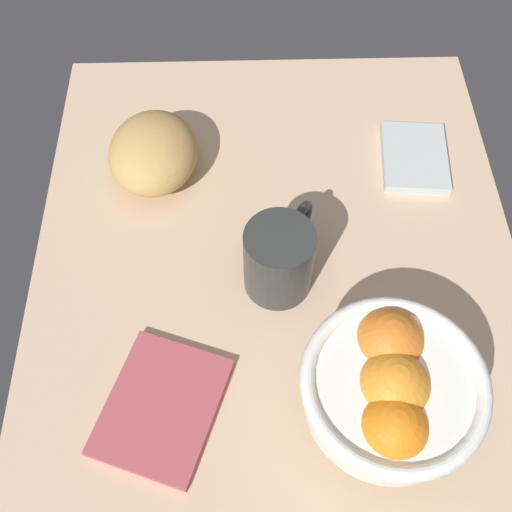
{
  "coord_description": "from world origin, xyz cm",
  "views": [
    {
      "loc": [
        39.5,
        -3.64,
        66.25
      ],
      "look_at": [
        1.48,
        -2.65,
        5.0
      ],
      "focal_mm": 42.81,
      "sensor_mm": 36.0,
      "label": 1
    }
  ],
  "objects_px": {
    "mug": "(283,258)",
    "fruit_bowl": "(391,389)",
    "napkin_folded": "(414,157)",
    "bread_loaf": "(154,153)",
    "napkin_spare": "(162,406)"
  },
  "relations": [
    {
      "from": "fruit_bowl",
      "to": "napkin_spare",
      "type": "xyz_separation_m",
      "value": [
        -0.01,
        -0.24,
        -0.06
      ]
    },
    {
      "from": "bread_loaf",
      "to": "napkin_spare",
      "type": "height_order",
      "value": "bread_loaf"
    },
    {
      "from": "fruit_bowl",
      "to": "napkin_folded",
      "type": "xyz_separation_m",
      "value": [
        -0.36,
        0.09,
        -0.06
      ]
    },
    {
      "from": "napkin_folded",
      "to": "mug",
      "type": "xyz_separation_m",
      "value": [
        0.19,
        -0.2,
        0.04
      ]
    },
    {
      "from": "bread_loaf",
      "to": "napkin_spare",
      "type": "xyz_separation_m",
      "value": [
        0.34,
        0.03,
        -0.04
      ]
    },
    {
      "from": "fruit_bowl",
      "to": "napkin_folded",
      "type": "bearing_deg",
      "value": 165.05
    },
    {
      "from": "fruit_bowl",
      "to": "bread_loaf",
      "type": "xyz_separation_m",
      "value": [
        -0.34,
        -0.27,
        -0.02
      ]
    },
    {
      "from": "bread_loaf",
      "to": "mug",
      "type": "height_order",
      "value": "mug"
    },
    {
      "from": "napkin_folded",
      "to": "mug",
      "type": "relative_size",
      "value": 0.98
    },
    {
      "from": "mug",
      "to": "fruit_bowl",
      "type": "bearing_deg",
      "value": 30.92
    },
    {
      "from": "napkin_spare",
      "to": "bread_loaf",
      "type": "bearing_deg",
      "value": -175.71
    },
    {
      "from": "fruit_bowl",
      "to": "bread_loaf",
      "type": "bearing_deg",
      "value": -142.24
    },
    {
      "from": "fruit_bowl",
      "to": "bread_loaf",
      "type": "distance_m",
      "value": 0.44
    },
    {
      "from": "fruit_bowl",
      "to": "bread_loaf",
      "type": "height_order",
      "value": "fruit_bowl"
    },
    {
      "from": "bread_loaf",
      "to": "napkin_folded",
      "type": "distance_m",
      "value": 0.36
    }
  ]
}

